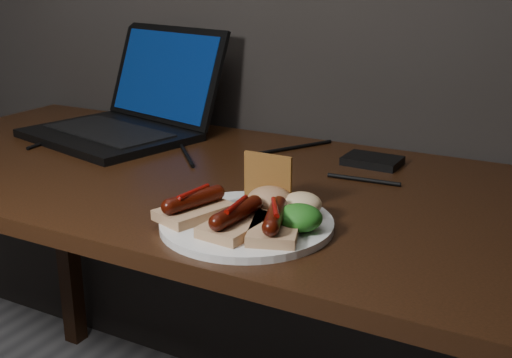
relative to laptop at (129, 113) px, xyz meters
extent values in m
cube|color=#351A0D|center=(0.28, -0.18, -0.07)|extent=(1.40, 0.70, 0.03)
cube|color=#351A0D|center=(-0.37, 0.12, -0.44)|extent=(0.05, 0.05, 0.72)
cube|color=black|center=(-0.01, -0.06, -0.04)|extent=(0.42, 0.36, 0.02)
cube|color=black|center=(-0.01, -0.06, -0.03)|extent=(0.34, 0.22, 0.00)
cube|color=black|center=(0.03, 0.12, 0.08)|extent=(0.38, 0.18, 0.23)
cube|color=navy|center=(0.03, 0.12, 0.08)|extent=(0.34, 0.15, 0.20)
cube|color=black|center=(0.60, 0.04, -0.04)|extent=(0.11, 0.08, 0.02)
cylinder|color=black|center=(0.23, -0.09, -0.05)|extent=(0.13, 0.14, 0.01)
cylinder|color=black|center=(0.40, 0.06, -0.05)|extent=(0.12, 0.19, 0.01)
cylinder|color=black|center=(0.62, -0.08, -0.05)|extent=(0.14, 0.02, 0.01)
cylinder|color=black|center=(-0.11, -0.12, -0.05)|extent=(0.02, 0.20, 0.01)
cylinder|color=white|center=(0.54, -0.38, -0.04)|extent=(0.28, 0.28, 0.01)
cube|color=tan|center=(0.46, -0.40, -0.03)|extent=(0.10, 0.13, 0.02)
cylinder|color=#4A0E04|center=(0.46, -0.40, -0.01)|extent=(0.05, 0.10, 0.02)
sphere|color=#4A0E04|center=(0.44, -0.45, -0.01)|extent=(0.03, 0.02, 0.02)
sphere|color=#4A0E04|center=(0.47, -0.36, -0.01)|extent=(0.03, 0.02, 0.02)
cylinder|color=#720905|center=(0.46, -0.40, 0.00)|extent=(0.02, 0.07, 0.01)
cube|color=tan|center=(0.54, -0.42, -0.03)|extent=(0.08, 0.12, 0.02)
cylinder|color=#4A0E04|center=(0.54, -0.42, -0.01)|extent=(0.03, 0.10, 0.02)
sphere|color=#4A0E04|center=(0.54, -0.47, -0.01)|extent=(0.03, 0.02, 0.02)
sphere|color=#4A0E04|center=(0.55, -0.37, -0.01)|extent=(0.03, 0.02, 0.02)
cylinder|color=#720905|center=(0.54, -0.42, 0.00)|extent=(0.02, 0.07, 0.01)
cube|color=tan|center=(0.60, -0.40, -0.03)|extent=(0.10, 0.13, 0.02)
cylinder|color=#4A0E04|center=(0.60, -0.40, -0.01)|extent=(0.06, 0.10, 0.02)
sphere|color=#4A0E04|center=(0.61, -0.45, -0.01)|extent=(0.03, 0.02, 0.02)
sphere|color=#4A0E04|center=(0.58, -0.36, -0.01)|extent=(0.03, 0.02, 0.02)
cylinder|color=#720905|center=(0.60, -0.40, 0.00)|extent=(0.04, 0.06, 0.01)
cube|color=#AC6D2F|center=(0.53, -0.29, 0.00)|extent=(0.08, 0.01, 0.08)
ellipsoid|color=#115615|center=(0.62, -0.37, -0.02)|extent=(0.07, 0.07, 0.04)
ellipsoid|color=#952B0E|center=(0.55, -0.32, -0.02)|extent=(0.07, 0.07, 0.04)
ellipsoid|color=beige|center=(0.60, -0.31, -0.02)|extent=(0.06, 0.06, 0.04)
camera|label=1|loc=(0.99, -1.18, 0.33)|focal=45.00mm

